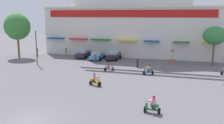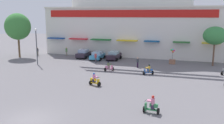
{
  "view_description": "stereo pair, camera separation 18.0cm",
  "coord_description": "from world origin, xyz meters",
  "views": [
    {
      "loc": [
        11.62,
        -15.79,
        8.16
      ],
      "look_at": [
        1.13,
        17.67,
        1.47
      ],
      "focal_mm": 40.54,
      "sensor_mm": 36.0,
      "label": 1
    },
    {
      "loc": [
        11.79,
        -15.73,
        8.16
      ],
      "look_at": [
        1.13,
        17.67,
        1.47
      ],
      "focal_mm": 40.54,
      "sensor_mm": 36.0,
      "label": 2
    }
  ],
  "objects": [
    {
      "name": "parked_car_2",
      "position": [
        -1.57,
        27.25,
        0.78
      ],
      "size": [
        2.33,
        4.04,
        1.53
      ],
      "color": "#281C28",
      "rests_on": "ground"
    },
    {
      "name": "scooter_rider_2",
      "position": [
        0.46,
        18.27,
        0.6
      ],
      "size": [
        1.34,
        1.32,
        1.48
      ],
      "color": "black",
      "rests_on": "ground"
    },
    {
      "name": "pedestrian_3",
      "position": [
        3.95,
        21.82,
        0.91
      ],
      "size": [
        0.53,
        0.53,
        1.61
      ],
      "color": "black",
      "rests_on": "ground"
    },
    {
      "name": "pedestrian_0",
      "position": [
        -17.4,
        27.09,
        0.92
      ],
      "size": [
        0.48,
        0.48,
        1.63
      ],
      "color": "brown",
      "rests_on": "ground"
    },
    {
      "name": "scooter_rider_6",
      "position": [
        8.87,
        4.25,
        0.64
      ],
      "size": [
        1.37,
        0.63,
        1.56
      ],
      "color": "black",
      "rests_on": "ground"
    },
    {
      "name": "parked_car_1",
      "position": [
        -4.54,
        26.73,
        0.73
      ],
      "size": [
        2.58,
        4.6,
        1.44
      ],
      "color": "#3990BF",
      "rests_on": "ground"
    },
    {
      "name": "plaza_tree_0",
      "position": [
        -19.53,
        24.28,
        5.81
      ],
      "size": [
        5.0,
        4.36,
        8.3
      ],
      "color": "brown",
      "rests_on": "ground"
    },
    {
      "name": "scooter_rider_0",
      "position": [
        1.31,
        10.53,
        0.63
      ],
      "size": [
        1.49,
        0.92,
        1.54
      ],
      "color": "black",
      "rests_on": "ground"
    },
    {
      "name": "scooter_rider_5",
      "position": [
        6.32,
        17.71,
        0.6
      ],
      "size": [
        1.5,
        1.21,
        1.45
      ],
      "color": "black",
      "rests_on": "ground"
    },
    {
      "name": "plaza_tree_1",
      "position": [
        15.1,
        26.78,
        4.8
      ],
      "size": [
        3.61,
        3.24,
        6.25
      ],
      "color": "brown",
      "rests_on": "ground"
    },
    {
      "name": "balloon_vendor_cart",
      "position": [
        8.81,
        26.37,
        0.94
      ],
      "size": [
        1.01,
        0.82,
        2.53
      ],
      "color": "#94644C",
      "rests_on": "ground"
    },
    {
      "name": "pedestrian_4",
      "position": [
        -11.59,
        28.17,
        1.0
      ],
      "size": [
        0.45,
        0.45,
        1.76
      ],
      "color": "slate",
      "rests_on": "ground"
    },
    {
      "name": "colonial_building",
      "position": [
        -0.0,
        35.99,
        9.03
      ],
      "size": [
        34.19,
        16.35,
        20.5
      ],
      "color": "silver",
      "rests_on": "ground"
    },
    {
      "name": "streetlamp_near",
      "position": [
        -12.11,
        19.12,
        3.47
      ],
      "size": [
        0.4,
        0.4,
        5.85
      ],
      "color": "#474C51",
      "rests_on": "ground"
    },
    {
      "name": "ground_plane",
      "position": [
        0.0,
        13.0,
        0.0
      ],
      "size": [
        128.0,
        128.0,
        0.0
      ],
      "primitive_type": "plane",
      "color": "slate"
    },
    {
      "name": "pedestrian_1",
      "position": [
        -3.68,
        23.6,
        0.94
      ],
      "size": [
        0.52,
        0.52,
        1.67
      ],
      "color": "#423D47",
      "rests_on": "ground"
    },
    {
      "name": "parked_car_0",
      "position": [
        -7.73,
        27.64,
        0.78
      ],
      "size": [
        2.57,
        4.37,
        1.56
      ],
      "color": "#271F2C",
      "rests_on": "ground"
    }
  ]
}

